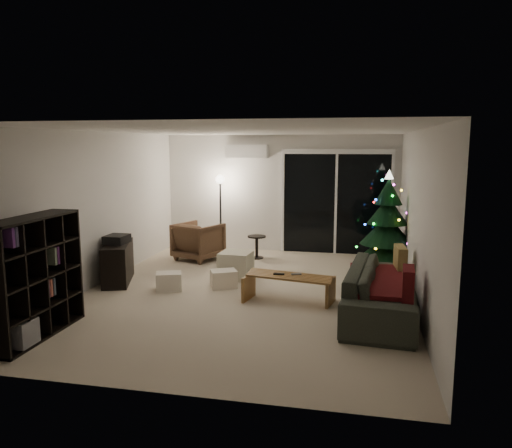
{
  "coord_description": "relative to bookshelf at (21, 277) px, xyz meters",
  "views": [
    {
      "loc": [
        1.71,
        -7.31,
        2.29
      ],
      "look_at": [
        0.1,
        0.3,
        1.05
      ],
      "focal_mm": 35.0,
      "sensor_mm": 36.0,
      "label": 1
    }
  ],
  "objects": [
    {
      "name": "side_table",
      "position": [
        1.92,
        4.64,
        -0.5
      ],
      "size": [
        0.46,
        0.46,
        0.46
      ],
      "primitive_type": "cylinder",
      "rotation": [
        0.0,
        0.0,
        0.27
      ],
      "color": "black",
      "rests_on": "floor"
    },
    {
      "name": "cardboard_box_a",
      "position": [
        1.01,
        2.15,
        -0.59
      ],
      "size": [
        0.48,
        0.42,
        0.28
      ],
      "primitive_type": "cube",
      "rotation": [
        0.0,
        0.0,
        0.36
      ],
      "color": "white",
      "rests_on": "floor"
    },
    {
      "name": "cushion_a",
      "position": [
        4.55,
        2.26,
        -0.12
      ],
      "size": [
        0.17,
        0.46,
        0.45
      ],
      "primitive_type": "cube",
      "rotation": [
        0.0,
        0.0,
        0.09
      ],
      "color": "olive",
      "rests_on": "sofa"
    },
    {
      "name": "remote_b",
      "position": [
        3.07,
        1.99,
        -0.31
      ],
      "size": [
        0.15,
        0.09,
        0.02
      ],
      "primitive_type": "cube",
      "rotation": [
        0.0,
        0.0,
        0.35
      ],
      "color": "slate",
      "rests_on": "coffee_table"
    },
    {
      "name": "coffee_table",
      "position": [
        2.97,
        1.94,
        -0.53
      ],
      "size": [
        1.34,
        0.68,
        0.4
      ],
      "primitive_type": null,
      "rotation": [
        0.0,
        0.0,
        -0.19
      ],
      "color": "#9A632C",
      "rests_on": "floor"
    },
    {
      "name": "media_cabinet",
      "position": [
        0.0,
        2.42,
        -0.4
      ],
      "size": [
        0.72,
        1.13,
        0.66
      ],
      "primitive_type": "cube",
      "rotation": [
        0.0,
        0.0,
        0.33
      ],
      "color": "black",
      "rests_on": "floor"
    },
    {
      "name": "room",
      "position": [
        2.71,
        3.72,
        0.29
      ],
      "size": [
        6.5,
        7.51,
        2.6
      ],
      "color": "beige",
      "rests_on": "ground"
    },
    {
      "name": "sofa",
      "position": [
        4.3,
        1.61,
        -0.39
      ],
      "size": [
        1.12,
        2.39,
        0.68
      ],
      "primitive_type": "imported",
      "rotation": [
        0.0,
        0.0,
        1.48
      ],
      "color": "#3A3F34",
      "rests_on": "floor"
    },
    {
      "name": "remote_a",
      "position": [
        2.82,
        1.94,
        -0.31
      ],
      "size": [
        0.16,
        0.05,
        0.02
      ],
      "primitive_type": "cube",
      "color": "black",
      "rests_on": "coffee_table"
    },
    {
      "name": "armchair",
      "position": [
        0.79,
        4.3,
        -0.35
      ],
      "size": [
        1.05,
        1.06,
        0.75
      ],
      "primitive_type": "imported",
      "rotation": [
        0.0,
        0.0,
        2.76
      ],
      "color": "brown",
      "rests_on": "floor"
    },
    {
      "name": "floor_lamp",
      "position": [
        1.04,
        5.05,
        0.07
      ],
      "size": [
        0.25,
        0.25,
        1.59
      ],
      "primitive_type": "cylinder",
      "color": "black",
      "rests_on": "floor"
    },
    {
      "name": "stereo",
      "position": [
        0.0,
        2.42,
        0.0
      ],
      "size": [
        0.34,
        0.4,
        0.14
      ],
      "primitive_type": "cube",
      "color": "black",
      "rests_on": "media_cabinet"
    },
    {
      "name": "ottoman",
      "position": [
        1.89,
        3.05,
        -0.5
      ],
      "size": [
        0.55,
        0.55,
        0.47
      ],
      "primitive_type": "cube",
      "rotation": [
        0.0,
        0.0,
        -0.07
      ],
      "color": "beige",
      "rests_on": "floor"
    },
    {
      "name": "cardboard_box_b",
      "position": [
        1.83,
        2.47,
        -0.59
      ],
      "size": [
        0.5,
        0.45,
        0.28
      ],
      "primitive_type": "cube",
      "rotation": [
        0.0,
        0.0,
        0.46
      ],
      "color": "white",
      "rests_on": "floor"
    },
    {
      "name": "cushion_b",
      "position": [
        4.55,
        0.96,
        -0.12
      ],
      "size": [
        0.16,
        0.45,
        0.45
      ],
      "primitive_type": "cube",
      "rotation": [
        0.0,
        0.0,
        -0.07
      ],
      "color": "#430A0D",
      "rests_on": "sofa"
    },
    {
      "name": "sofa_throw",
      "position": [
        4.2,
        1.61,
        -0.24
      ],
      "size": [
        0.72,
        1.67,
        0.06
      ],
      "primitive_type": "cube",
      "color": "#430A0D",
      "rests_on": "sofa"
    },
    {
      "name": "christmas_tree",
      "position": [
        4.43,
        3.8,
        0.2
      ],
      "size": [
        1.16,
        1.16,
        1.86
      ],
      "primitive_type": "cone",
      "rotation": [
        0.0,
        0.0,
        0.01
      ],
      "color": "black",
      "rests_on": "floor"
    },
    {
      "name": "bookshelf",
      "position": [
        0.0,
        0.0,
        0.0
      ],
      "size": [
        0.87,
        1.49,
        1.46
      ],
      "primitive_type": null,
      "rotation": [
        0.0,
        0.0,
        -0.37
      ],
      "color": "black",
      "rests_on": "floor"
    }
  ]
}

